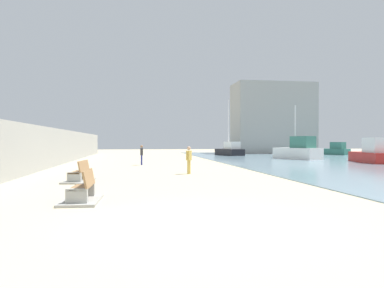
% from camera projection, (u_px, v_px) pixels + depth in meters
% --- Properties ---
extents(ground_plane, '(120.00, 120.00, 0.00)m').
position_uv_depth(ground_plane, '(154.00, 167.00, 26.30)').
color(ground_plane, '#C6B793').
extents(seawall, '(0.80, 64.00, 2.82)m').
position_uv_depth(seawall, '(44.00, 148.00, 25.16)').
color(seawall, '#9E9E99').
rests_on(seawall, ground).
extents(bench_near, '(1.17, 2.14, 0.98)m').
position_uv_depth(bench_near, '(82.00, 194.00, 11.28)').
color(bench_near, '#9E9E99').
rests_on(bench_near, ground).
extents(bench_far, '(1.35, 2.22, 0.98)m').
position_uv_depth(bench_far, '(79.00, 177.00, 16.88)').
color(bench_far, '#9E9E99').
rests_on(bench_far, ground).
extents(person_walking, '(0.38, 0.42, 1.57)m').
position_uv_depth(person_walking, '(189.00, 158.00, 20.96)').
color(person_walking, gold).
rests_on(person_walking, ground).
extents(person_standing, '(0.21, 0.53, 1.56)m').
position_uv_depth(person_standing, '(142.00, 154.00, 28.81)').
color(person_standing, navy).
rests_on(person_standing, ground).
extents(boat_outer, '(3.71, 5.48, 5.55)m').
position_uv_depth(boat_outer, '(298.00, 151.00, 37.73)').
color(boat_outer, white).
rests_on(boat_outer, water_bay).
extents(boat_far_right, '(2.57, 5.80, 2.14)m').
position_uv_depth(boat_far_right, '(371.00, 154.00, 31.60)').
color(boat_far_right, red).
rests_on(boat_far_right, water_bay).
extents(boat_far_left, '(3.10, 4.36, 1.72)m').
position_uv_depth(boat_far_left, '(335.00, 150.00, 50.20)').
color(boat_far_left, '#337060').
rests_on(boat_far_left, water_bay).
extents(boat_nearest, '(3.08, 4.85, 7.31)m').
position_uv_depth(boat_nearest, '(230.00, 150.00, 47.85)').
color(boat_nearest, black).
rests_on(boat_nearest, water_bay).
extents(harbor_building, '(12.00, 6.00, 10.71)m').
position_uv_depth(harbor_building, '(273.00, 119.00, 56.91)').
color(harbor_building, '#9E9E99').
rests_on(harbor_building, ground).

